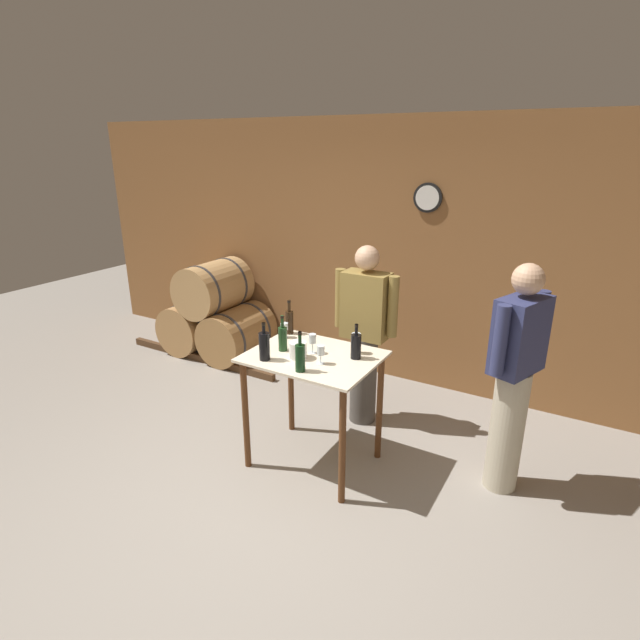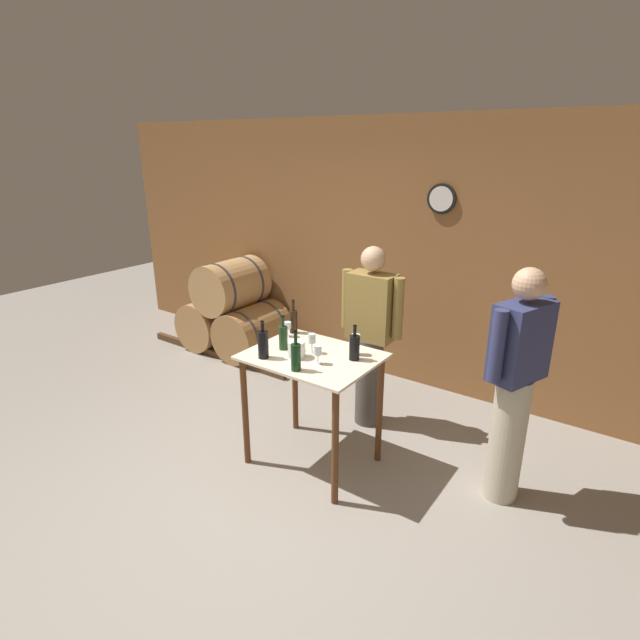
{
  "view_description": "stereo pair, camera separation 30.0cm",
  "coord_description": "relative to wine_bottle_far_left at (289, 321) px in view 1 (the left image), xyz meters",
  "views": [
    {
      "loc": [
        1.85,
        -2.23,
        2.43
      ],
      "look_at": [
        0.07,
        0.8,
        1.18
      ],
      "focal_mm": 28.0,
      "sensor_mm": 36.0,
      "label": 1
    },
    {
      "loc": [
        2.1,
        -2.07,
        2.43
      ],
      "look_at": [
        0.07,
        0.8,
        1.18
      ],
      "focal_mm": 28.0,
      "sensor_mm": 36.0,
      "label": 2
    }
  ],
  "objects": [
    {
      "name": "ground_plane",
      "position": [
        0.33,
        -1.0,
        -1.04
      ],
      "size": [
        14.0,
        14.0,
        0.0
      ],
      "primitive_type": "plane",
      "color": "gray"
    },
    {
      "name": "wine_glass_far_side",
      "position": [
        0.66,
        -0.09,
        0.01
      ],
      "size": [
        0.07,
        0.07,
        0.16
      ],
      "color": "silver",
      "rests_on": "tasting_table"
    },
    {
      "name": "wine_bottle_far_right",
      "position": [
        0.7,
        -0.18,
        -0.01
      ],
      "size": [
        0.08,
        0.08,
        0.27
      ],
      "color": "black",
      "rests_on": "tasting_table"
    },
    {
      "name": "wine_bottle_center",
      "position": [
        0.16,
        -0.33,
        -0.0
      ],
      "size": [
        0.07,
        0.07,
        0.28
      ],
      "color": "#193819",
      "rests_on": "tasting_table"
    },
    {
      "name": "wine_glass_near_right",
      "position": [
        0.53,
        -0.39,
        -0.01
      ],
      "size": [
        0.06,
        0.06,
        0.14
      ],
      "color": "silver",
      "rests_on": "tasting_table"
    },
    {
      "name": "wine_glass_near_left",
      "position": [
        0.01,
        -0.1,
        -0.02
      ],
      "size": [
        0.06,
        0.06,
        0.12
      ],
      "color": "silver",
      "rests_on": "tasting_table"
    },
    {
      "name": "tasting_table",
      "position": [
        0.41,
        -0.29,
        -0.3
      ],
      "size": [
        0.96,
        0.75,
        0.93
      ],
      "color": "beige",
      "rests_on": "ground_plane"
    },
    {
      "name": "wine_bottle_left",
      "position": [
        0.14,
        -0.54,
        0.0
      ],
      "size": [
        0.08,
        0.08,
        0.29
      ],
      "color": "black",
      "rests_on": "tasting_table"
    },
    {
      "name": "ice_bucket",
      "position": [
        0.34,
        -0.39,
        -0.05
      ],
      "size": [
        0.13,
        0.13,
        0.12
      ],
      "color": "white",
      "rests_on": "tasting_table"
    },
    {
      "name": "wine_glass_near_center",
      "position": [
        0.38,
        -0.26,
        0.0
      ],
      "size": [
        0.06,
        0.06,
        0.15
      ],
      "color": "silver",
      "rests_on": "tasting_table"
    },
    {
      "name": "barrel_rack",
      "position": [
        -1.77,
        1.04,
        -0.57
      ],
      "size": [
        2.13,
        0.79,
        1.14
      ],
      "color": "#4C331E",
      "rests_on": "ground_plane"
    },
    {
      "name": "person_visitor_with_scarf",
      "position": [
        0.46,
        0.5,
        -0.18
      ],
      "size": [
        0.59,
        0.24,
        1.64
      ],
      "color": "#4C4742",
      "rests_on": "ground_plane"
    },
    {
      "name": "back_wall",
      "position": [
        0.33,
        1.52,
        0.31
      ],
      "size": [
        8.4,
        0.08,
        2.7
      ],
      "color": "brown",
      "rests_on": "ground_plane"
    },
    {
      "name": "person_host",
      "position": [
        1.77,
        0.16,
        -0.14
      ],
      "size": [
        0.34,
        0.56,
        1.71
      ],
      "color": "#B7AD93",
      "rests_on": "ground_plane"
    },
    {
      "name": "wine_bottle_far_left",
      "position": [
        0.0,
        0.0,
        0.0
      ],
      "size": [
        0.07,
        0.07,
        0.29
      ],
      "color": "black",
      "rests_on": "tasting_table"
    },
    {
      "name": "wine_bottle_right",
      "position": [
        0.47,
        -0.57,
        -0.0
      ],
      "size": [
        0.07,
        0.07,
        0.29
      ],
      "color": "black",
      "rests_on": "tasting_table"
    }
  ]
}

